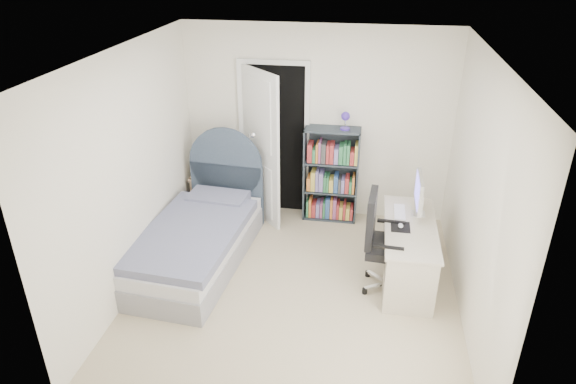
% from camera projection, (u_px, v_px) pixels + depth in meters
% --- Properties ---
extents(room_shell, '(3.50, 3.70, 2.60)m').
position_uv_depth(room_shell, '(296.00, 184.00, 4.97)').
color(room_shell, tan).
rests_on(room_shell, ground).
extents(door, '(0.92, 0.62, 2.06)m').
position_uv_depth(door, '(265.00, 143.00, 6.56)').
color(door, black).
rests_on(door, ground).
extents(bed, '(1.16, 2.18, 1.30)m').
position_uv_depth(bed, '(199.00, 237.00, 5.92)').
color(bed, gray).
rests_on(bed, ground).
extents(nightstand, '(0.44, 0.44, 0.64)m').
position_uv_depth(nightstand, '(209.00, 182.00, 6.94)').
color(nightstand, tan).
rests_on(nightstand, ground).
extents(floor_lamp, '(0.18, 0.18, 1.28)m').
position_uv_depth(floor_lamp, '(253.00, 187.00, 6.58)').
color(floor_lamp, silver).
rests_on(floor_lamp, ground).
extents(bookcase, '(0.70, 0.30, 1.49)m').
position_uv_depth(bookcase, '(331.00, 177.00, 6.69)').
color(bookcase, '#313B43').
rests_on(bookcase, ground).
extents(desk, '(0.55, 1.36, 1.12)m').
position_uv_depth(desk, '(408.00, 249.00, 5.56)').
color(desk, beige).
rests_on(desk, ground).
extents(office_chair, '(0.57, 0.59, 1.10)m').
position_uv_depth(office_chair, '(383.00, 238.00, 5.30)').
color(office_chair, silver).
rests_on(office_chair, ground).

